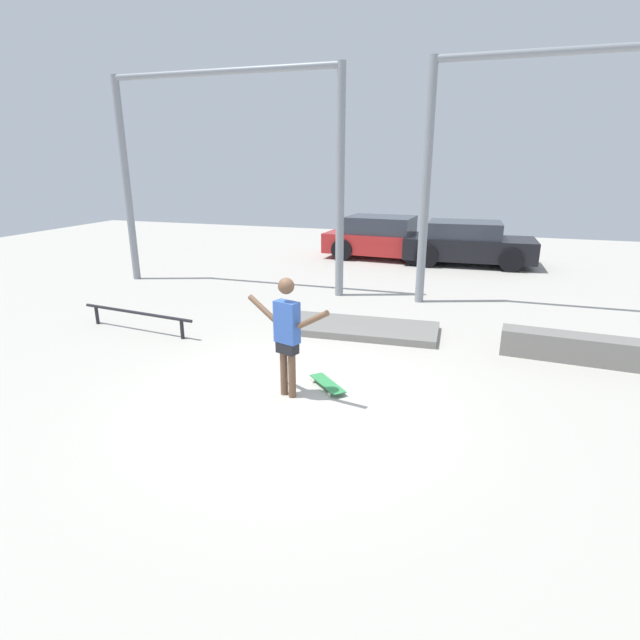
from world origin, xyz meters
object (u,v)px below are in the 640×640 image
object	(u,v)px
skateboard	(327,384)
parked_car_red	(383,238)
manual_pad	(362,328)
parked_car_black	(468,244)
grind_rail	(137,315)
skateboarder	(287,330)
grind_box	(575,348)

from	to	relation	value
skateboard	parked_car_red	world-z (taller)	parked_car_red
manual_pad	parked_car_black	distance (m)	7.87
grind_rail	skateboarder	bearing A→B (deg)	-24.38
grind_box	grind_rail	xyz separation A→B (m)	(-7.93, -0.95, 0.10)
skateboard	parked_car_red	bearing A→B (deg)	141.78
grind_box	parked_car_red	size ratio (longest dim) A/B	0.57
parked_car_black	parked_car_red	bearing A→B (deg)	173.54
manual_pad	parked_car_black	size ratio (longest dim) A/B	0.71
grind_box	manual_pad	world-z (taller)	grind_box
grind_box	parked_car_black	world-z (taller)	parked_car_black
skateboarder	skateboard	world-z (taller)	skateboarder
parked_car_black	grind_rail	bearing A→B (deg)	-125.28
skateboard	parked_car_black	world-z (taller)	parked_car_black
parked_car_red	grind_rail	bearing A→B (deg)	-104.60
grind_box	manual_pad	xyz separation A→B (m)	(-3.73, 0.36, -0.16)
grind_box	skateboarder	bearing A→B (deg)	-146.54
grind_box	grind_rail	bearing A→B (deg)	-173.19
parked_car_black	skateboarder	bearing A→B (deg)	-102.76
parked_car_red	skateboarder	bearing A→B (deg)	-82.03
parked_car_black	skateboard	bearing A→B (deg)	-100.69
manual_pad	parked_car_red	distance (m)	7.98
skateboarder	grind_box	world-z (taller)	skateboarder
skateboard	manual_pad	size ratio (longest dim) A/B	0.24
skateboarder	skateboard	distance (m)	1.10
skateboarder	parked_car_red	world-z (taller)	skateboarder
skateboard	grind_rail	distance (m)	4.52
manual_pad	grind_rail	bearing A→B (deg)	-162.67
grind_box	manual_pad	bearing A→B (deg)	174.41
skateboarder	parked_car_red	size ratio (longest dim) A/B	0.42
parked_car_red	grind_box	bearing A→B (deg)	-55.62
skateboard	grind_box	bearing A→B (deg)	77.38
grind_box	skateboard	bearing A→B (deg)	-147.70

